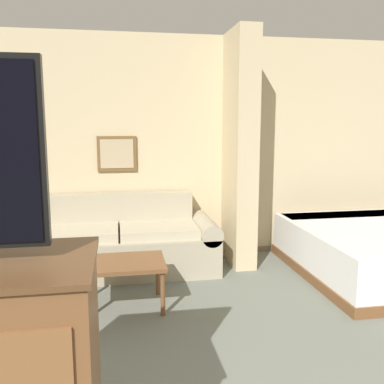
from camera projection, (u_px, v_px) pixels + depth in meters
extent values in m
cube|color=#CCB78E|center=(206.00, 148.00, 5.14)|extent=(7.30, 0.12, 2.60)
cube|color=#70644E|center=(207.00, 252.00, 5.28)|extent=(7.30, 0.02, 0.06)
cube|color=brown|center=(117.00, 154.00, 4.89)|extent=(0.44, 0.02, 0.40)
cube|color=tan|center=(117.00, 154.00, 4.88)|extent=(0.37, 0.01, 0.33)
cube|color=#CCB78E|center=(240.00, 150.00, 4.80)|extent=(0.24, 0.69, 2.60)
cube|color=tan|center=(120.00, 253.00, 4.63)|extent=(1.68, 0.84, 0.41)
cube|color=tan|center=(119.00, 211.00, 4.88)|extent=(1.68, 0.20, 0.40)
cube|color=tan|center=(29.00, 258.00, 4.47)|extent=(0.21, 0.84, 0.41)
cylinder|color=tan|center=(27.00, 235.00, 4.43)|extent=(0.23, 0.84, 0.23)
cube|color=tan|center=(205.00, 249.00, 4.79)|extent=(0.21, 0.84, 0.41)
cylinder|color=tan|center=(205.00, 227.00, 4.75)|extent=(0.23, 0.84, 0.23)
cube|color=#BAAF94|center=(78.00, 234.00, 4.47)|extent=(0.82, 0.60, 0.10)
cube|color=#BAAF94|center=(159.00, 230.00, 4.61)|extent=(0.82, 0.60, 0.10)
cube|color=brown|center=(122.00, 263.00, 3.70)|extent=(0.73, 0.54, 0.04)
cylinder|color=brown|center=(83.00, 299.00, 3.46)|extent=(0.04, 0.04, 0.38)
cylinder|color=brown|center=(163.00, 294.00, 3.57)|extent=(0.04, 0.04, 0.38)
cylinder|color=brown|center=(86.00, 279.00, 3.90)|extent=(0.04, 0.04, 0.38)
cylinder|color=brown|center=(158.00, 275.00, 4.01)|extent=(0.04, 0.04, 0.38)
cylinder|color=brown|center=(13.00, 260.00, 4.21)|extent=(0.04, 0.04, 0.53)
cylinder|color=brown|center=(22.00, 248.00, 4.61)|extent=(0.04, 0.04, 0.53)
cube|color=white|center=(351.00, 218.00, 5.23)|extent=(1.69, 0.36, 0.10)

